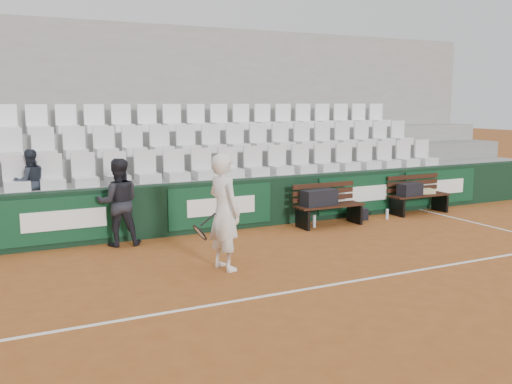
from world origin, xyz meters
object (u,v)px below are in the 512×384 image
at_px(spectator_c, 29,157).
at_px(water_bottle_near, 314,221).
at_px(sports_bag_left, 319,198).
at_px(sports_bag_ground, 358,214).
at_px(bench_left, 329,215).
at_px(water_bottle_far, 387,214).
at_px(sports_bag_right, 410,189).
at_px(tennis_player, 224,212).
at_px(bench_right, 419,204).
at_px(ball_kid, 118,202).

bearing_deg(spectator_c, water_bottle_near, 157.64).
height_order(sports_bag_left, sports_bag_ground, sports_bag_left).
relative_size(bench_left, water_bottle_far, 6.59).
distance_m(sports_bag_right, tennis_player, 5.89).
bearing_deg(spectator_c, sports_bag_left, 158.14).
relative_size(sports_bag_ground, spectator_c, 0.35).
xyz_separation_m(bench_left, sports_bag_ground, (0.91, 0.24, -0.10)).
distance_m(sports_bag_ground, spectator_c, 6.85).
xyz_separation_m(bench_right, spectator_c, (-8.33, 0.99, 1.36)).
height_order(bench_right, spectator_c, spectator_c).
bearing_deg(spectator_c, tennis_player, 119.01).
height_order(sports_bag_right, sports_bag_ground, sports_bag_right).
height_order(water_bottle_near, water_bottle_far, water_bottle_near).
height_order(sports_bag_ground, tennis_player, tennis_player).
relative_size(sports_bag_left, water_bottle_near, 2.94).
relative_size(sports_bag_left, ball_kid, 0.48).
relative_size(sports_bag_ground, water_bottle_near, 1.58).
bearing_deg(sports_bag_left, ball_kid, 176.22).
xyz_separation_m(sports_bag_left, water_bottle_near, (-0.13, -0.02, -0.48)).
xyz_separation_m(sports_bag_left, spectator_c, (-5.47, 1.15, 0.98)).
distance_m(water_bottle_near, ball_kid, 4.03).
bearing_deg(tennis_player, water_bottle_far, 21.85).
xyz_separation_m(bench_left, ball_kid, (-4.33, 0.30, 0.57)).
relative_size(water_bottle_near, water_bottle_far, 1.14).
height_order(sports_bag_right, spectator_c, spectator_c).
distance_m(sports_bag_ground, water_bottle_near, 1.30).
height_order(bench_left, spectator_c, spectator_c).
bearing_deg(spectator_c, water_bottle_far, 160.72).
relative_size(bench_right, ball_kid, 0.95).
bearing_deg(bench_right, water_bottle_near, -176.38).
bearing_deg(water_bottle_far, ball_kid, 177.01).
height_order(sports_bag_ground, ball_kid, ball_kid).
distance_m(sports_bag_ground, tennis_player, 4.71).
bearing_deg(spectator_c, sports_bag_ground, 161.94).
height_order(water_bottle_far, tennis_player, tennis_player).
height_order(bench_left, bench_right, same).
bearing_deg(sports_bag_ground, sports_bag_right, -3.27).
bearing_deg(bench_left, bench_right, 4.29).
relative_size(bench_right, sports_bag_ground, 3.67).
distance_m(bench_left, spectator_c, 5.99).
relative_size(water_bottle_near, ball_kid, 0.16).
height_order(sports_bag_left, water_bottle_far, sports_bag_left).
bearing_deg(water_bottle_near, tennis_player, -146.07).
distance_m(bench_right, ball_kid, 6.97).
bearing_deg(ball_kid, sports_bag_ground, -170.51).
bearing_deg(ball_kid, water_bottle_near, -174.08).
distance_m(bench_left, water_bottle_near, 0.38).
distance_m(water_bottle_far, tennis_player, 5.16).
bearing_deg(bench_right, ball_kid, 179.15).
height_order(bench_right, water_bottle_near, bench_right).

